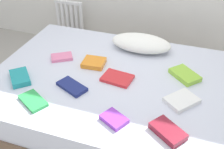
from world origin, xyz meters
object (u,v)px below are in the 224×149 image
at_px(textbook_lime, 185,75).
at_px(textbook_purple, 114,119).
at_px(radiator, 70,20).
at_px(pillow, 141,43).
at_px(textbook_teal, 20,77).
at_px(textbook_maroon, 168,131).
at_px(textbook_orange, 94,63).
at_px(bed, 110,99).
at_px(textbook_green, 33,101).
at_px(textbook_navy, 72,87).
at_px(textbook_red, 117,78).
at_px(textbook_pink, 62,57).
at_px(textbook_white, 182,100).

bearing_deg(textbook_lime, textbook_purple, -78.19).
bearing_deg(radiator, textbook_lime, -33.09).
height_order(pillow, textbook_teal, pillow).
bearing_deg(radiator, textbook_teal, -78.82).
bearing_deg(textbook_maroon, textbook_teal, -153.51).
relative_size(textbook_orange, textbook_teal, 0.83).
relative_size(bed, textbook_purple, 11.62).
relative_size(radiator, textbook_orange, 2.66).
xyz_separation_m(textbook_purple, textbook_green, (-0.62, -0.01, -0.00)).
relative_size(textbook_navy, textbook_green, 1.05).
relative_size(textbook_red, textbook_purple, 1.39).
distance_m(textbook_lime, textbook_teal, 1.35).
bearing_deg(textbook_green, textbook_maroon, 30.62).
height_order(textbook_teal, textbook_pink, textbook_teal).
relative_size(textbook_orange, textbook_purple, 1.10).
bearing_deg(pillow, textbook_navy, -115.58).
height_order(textbook_red, textbook_purple, textbook_purple).
relative_size(pillow, textbook_green, 2.46).
height_order(textbook_navy, textbook_white, textbook_white).
bearing_deg(textbook_green, textbook_teal, 170.51).
xyz_separation_m(textbook_orange, textbook_green, (-0.23, -0.61, -0.01)).
bearing_deg(bed, textbook_maroon, -40.90).
bearing_deg(textbook_red, textbook_maroon, -36.31).
height_order(textbook_orange, textbook_green, textbook_orange).
xyz_separation_m(textbook_lime, textbook_pink, (-1.10, -0.07, -0.01)).
height_order(textbook_navy, textbook_green, textbook_navy).
xyz_separation_m(pillow, textbook_pink, (-0.64, -0.39, -0.05)).
xyz_separation_m(textbook_maroon, textbook_pink, (-1.06, 0.60, -0.01)).
bearing_deg(textbook_navy, textbook_purple, -4.45).
height_order(textbook_maroon, textbook_pink, textbook_maroon).
bearing_deg(bed, textbook_orange, 148.98).
bearing_deg(textbook_navy, textbook_green, -104.60).
height_order(textbook_navy, textbook_purple, textbook_purple).
bearing_deg(radiator, textbook_orange, -54.34).
distance_m(bed, textbook_orange, 0.35).
xyz_separation_m(textbook_maroon, textbook_teal, (-1.23, 0.20, -0.00)).
relative_size(pillow, textbook_orange, 3.01).
xyz_separation_m(textbook_maroon, textbook_red, (-0.49, 0.46, -0.01)).
bearing_deg(textbook_purple, textbook_red, 133.69).
height_order(textbook_pink, textbook_green, textbook_pink).
height_order(pillow, textbook_red, pillow).
bearing_deg(textbook_white, pillow, 74.76).
xyz_separation_m(pillow, textbook_lime, (0.45, -0.33, -0.05)).
distance_m(pillow, textbook_navy, 0.84).
bearing_deg(pillow, bed, -104.85).
distance_m(bed, textbook_maroon, 0.79).
bearing_deg(textbook_purple, textbook_maroon, 28.76).
bearing_deg(pillow, textbook_maroon, -66.99).
distance_m(pillow, textbook_green, 1.15).
relative_size(textbook_navy, textbook_pink, 1.30).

